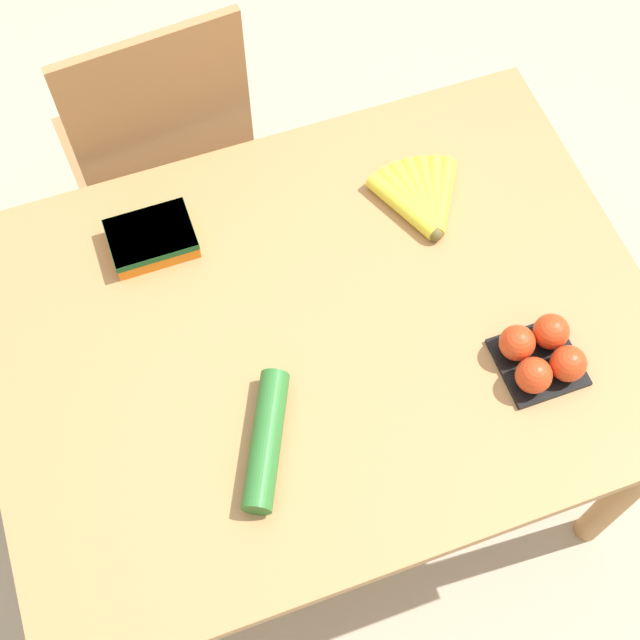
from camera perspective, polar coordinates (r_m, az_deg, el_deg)
The scene contains 7 objects.
ground_plane at distance 2.36m, azimuth -0.00°, elevation -8.77°, with size 12.00×12.00×0.00m, color #B7A88E.
dining_table at distance 1.76m, azimuth -0.00°, elevation -1.96°, with size 1.25×0.93×0.75m.
chair at distance 2.21m, azimuth -10.03°, elevation 10.17°, with size 0.45×0.44×1.01m.
banana_bunch at distance 1.81m, azimuth 6.55°, elevation 7.67°, with size 0.20×0.19×0.04m.
tomato_pack at distance 1.65m, azimuth 14.01°, elevation -2.16°, with size 0.15×0.15×0.08m.
carrot_bag at distance 1.77m, azimuth -10.74°, elevation 5.20°, with size 0.16×0.12×0.05m.
cucumber_near at distance 1.55m, azimuth -3.46°, elevation -7.68°, with size 0.16×0.25×0.05m.
Camera 1 is at (-0.25, -0.72, 2.23)m, focal length 50.00 mm.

